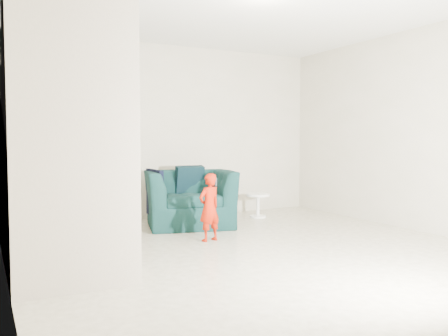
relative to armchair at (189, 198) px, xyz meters
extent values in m
plane|color=gray|center=(0.06, -1.87, -0.39)|extent=(5.50, 5.50, 0.00)
plane|color=#A8A489|center=(0.06, 0.88, 0.96)|extent=(5.00, 0.00, 5.00)
plane|color=#A8A489|center=(-2.44, -1.87, 0.96)|extent=(0.00, 5.50, 5.50)
plane|color=#A8A489|center=(2.56, -1.87, 0.96)|extent=(0.00, 5.50, 5.50)
imported|color=black|center=(0.00, 0.00, 0.00)|extent=(1.43, 1.31, 0.78)
imported|color=#8F2204|center=(-0.19, -1.05, 0.02)|extent=(0.34, 0.27, 0.82)
cylinder|color=white|center=(1.25, 0.19, -0.04)|extent=(0.37, 0.37, 0.04)
cylinder|color=white|center=(1.25, 0.19, -0.22)|extent=(0.06, 0.06, 0.34)
cylinder|color=white|center=(1.25, 0.19, -0.38)|extent=(0.26, 0.26, 0.03)
cube|color=#ADA089|center=(-1.94, 0.48, -0.26)|extent=(1.00, 0.30, 0.27)
cube|color=#ADA089|center=(-1.94, 0.18, -0.12)|extent=(1.00, 0.30, 0.54)
cube|color=#ADA089|center=(-1.94, -0.12, 0.01)|extent=(1.00, 0.30, 0.81)
cube|color=#ADA089|center=(-1.94, -0.42, 0.15)|extent=(1.00, 0.30, 1.08)
cube|color=#ADA089|center=(-1.94, -0.72, 0.28)|extent=(1.00, 0.30, 1.35)
cube|color=#ADA089|center=(-1.94, -1.02, 0.42)|extent=(1.00, 0.30, 1.62)
cube|color=#ADA089|center=(-1.94, -1.32, 0.55)|extent=(1.00, 0.30, 1.89)
cube|color=#ADA089|center=(-1.94, -1.62, 0.69)|extent=(1.00, 0.30, 2.16)
cube|color=#ADA089|center=(-1.94, -1.92, 0.82)|extent=(1.00, 0.30, 2.43)
cube|color=#ADA089|center=(-1.94, -2.22, 0.96)|extent=(1.00, 0.30, 2.70)
cylinder|color=silver|center=(-1.44, -0.87, 1.86)|extent=(0.04, 3.03, 2.73)
cylinder|color=silver|center=(-1.44, 0.63, 0.11)|extent=(0.04, 0.04, 1.00)
cube|color=black|center=(0.13, 0.31, 0.24)|extent=(0.42, 0.20, 0.42)
cube|color=black|center=(-0.51, 0.00, 0.10)|extent=(0.06, 0.57, 0.64)
cube|color=black|center=(-0.11, -1.07, 0.32)|extent=(0.03, 0.05, 0.10)
camera|label=1|loc=(-2.61, -6.15, 0.81)|focal=38.00mm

